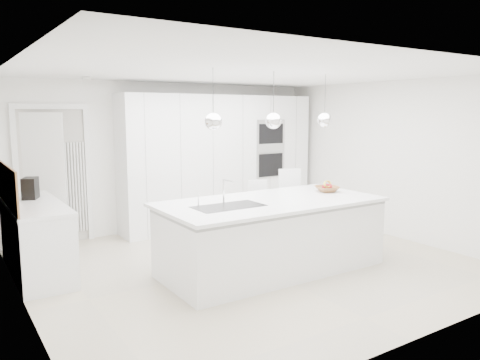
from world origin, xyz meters
TOP-DOWN VIEW (x-y plane):
  - floor at (0.00, 0.00)m, footprint 5.50×5.50m
  - wall_back at (0.00, 2.50)m, footprint 5.50×0.00m
  - wall_left at (-2.75, 0.00)m, footprint 0.00×5.00m
  - ceiling at (0.00, 0.00)m, footprint 5.50×5.50m
  - tall_cabinets at (0.80, 2.20)m, footprint 3.60×0.60m
  - oven_stack at (1.70, 1.89)m, footprint 0.62×0.04m
  - doorway_frame at (-1.95, 2.47)m, footprint 1.11×0.08m
  - hallway_door at (-2.20, 2.42)m, footprint 0.76×0.38m
  - radiator at (-1.63, 2.46)m, footprint 0.32×0.04m
  - left_base_cabinets at (-2.45, 1.20)m, footprint 0.60×1.80m
  - left_worktop at (-2.45, 1.20)m, footprint 0.62×1.82m
  - oak_backsplash at (-2.74, 1.20)m, footprint 0.02×1.80m
  - island_base at (0.10, -0.30)m, footprint 2.80×1.20m
  - island_worktop at (0.10, -0.25)m, footprint 2.84×1.40m
  - island_sink at (-0.55, -0.30)m, footprint 0.84×0.44m
  - island_tap at (-0.50, -0.10)m, footprint 0.02×0.02m
  - pendant_left at (-0.75, -0.30)m, footprint 0.20×0.20m
  - pendant_mid at (0.10, -0.30)m, footprint 0.20×0.20m
  - pendant_right at (0.95, -0.30)m, footprint 0.20×0.20m
  - fruit_bowl at (1.15, -0.17)m, footprint 0.41×0.41m
  - espresso_machine at (-2.43, 1.51)m, footprint 0.25×0.30m
  - bar_stool_left at (0.63, 0.67)m, footprint 0.42×0.52m
  - bar_stool_right at (1.20, 0.57)m, footprint 0.52×0.61m
  - apple_a at (1.21, -0.16)m, footprint 0.08×0.08m
  - apple_b at (1.18, -0.14)m, footprint 0.08×0.08m
  - apple_c at (1.14, -0.14)m, footprint 0.08×0.08m
  - banana_bunch at (1.15, -0.18)m, footprint 0.22×0.16m

SIDE VIEW (x-z plane):
  - floor at x=0.00m, z-range 0.00..0.00m
  - left_base_cabinets at x=-2.45m, z-range 0.00..0.86m
  - island_base at x=0.10m, z-range 0.00..0.86m
  - bar_stool_left at x=0.63m, z-range 0.00..0.98m
  - bar_stool_right at x=1.20m, z-range 0.00..1.12m
  - island_sink at x=-0.55m, z-range 0.73..0.91m
  - radiator at x=-1.63m, z-range 0.15..1.55m
  - left_worktop at x=-2.45m, z-range 0.86..0.90m
  - island_worktop at x=0.10m, z-range 0.86..0.90m
  - fruit_bowl at x=1.15m, z-range 0.90..0.98m
  - apple_c at x=1.14m, z-range 0.93..1.01m
  - apple_a at x=1.21m, z-range 0.93..1.01m
  - apple_b at x=1.18m, z-range 0.93..1.01m
  - hallway_door at x=-2.20m, z-range 0.00..2.00m
  - banana_bunch at x=1.15m, z-range 0.91..1.11m
  - doorway_frame at x=-1.95m, z-range -0.04..2.09m
  - espresso_machine at x=-2.43m, z-range 0.90..1.18m
  - island_tap at x=-0.50m, z-range 0.90..1.20m
  - tall_cabinets at x=0.80m, z-range 0.00..2.30m
  - oak_backsplash at x=-2.74m, z-range 0.90..1.40m
  - wall_back at x=0.00m, z-range -1.50..4.00m
  - wall_left at x=-2.75m, z-range -1.25..3.75m
  - oven_stack at x=1.70m, z-range 0.83..1.88m
  - pendant_left at x=-0.75m, z-range 1.80..2.00m
  - pendant_mid at x=0.10m, z-range 1.80..2.00m
  - pendant_right at x=0.95m, z-range 1.80..2.00m
  - ceiling at x=0.00m, z-range 2.50..2.50m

